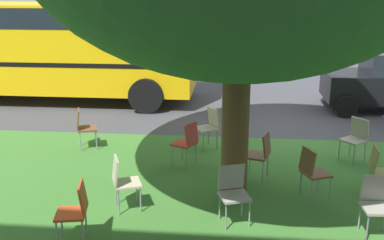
{
  "coord_description": "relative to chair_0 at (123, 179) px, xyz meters",
  "views": [
    {
      "loc": [
        1.24,
        10.5,
        3.49
      ],
      "look_at": [
        2.06,
        1.96,
        0.93
      ],
      "focal_mm": 43.41,
      "sensor_mm": 36.0,
      "label": 1
    }
  ],
  "objects": [
    {
      "name": "ground",
      "position": [
        -2.96,
        -3.93,
        -0.52
      ],
      "size": [
        80.0,
        80.0,
        0.0
      ],
      "primitive_type": "plane",
      "color": "#424247"
    },
    {
      "name": "grass_verge",
      "position": [
        -2.96,
        -0.73,
        -0.52
      ],
      "size": [
        48.0,
        6.0,
        0.01
      ],
      "primitive_type": "cube",
      "color": "#3D752D",
      "rests_on": "ground"
    },
    {
      "name": "chair_0",
      "position": [
        0.0,
        0.0,
        0.0
      ],
      "size": [
        0.54,
        0.54,
        0.88
      ],
      "color": "beige",
      "rests_on": "ground"
    },
    {
      "name": "chair_1",
      "position": [
        1.52,
        -2.71,
        0.0
      ],
      "size": [
        0.54,
        0.53,
        0.88
      ],
      "color": "brown",
      "rests_on": "ground"
    },
    {
      "name": "chair_2",
      "position": [
        -4.16,
        -2.52,
        0.0
      ],
      "size": [
        0.59,
        0.58,
        0.88
      ],
      "color": "#ADA393",
      "rests_on": "ground"
    },
    {
      "name": "chair_3",
      "position": [
        -1.73,
        0.22,
        0.0
      ],
      "size": [
        0.52,
        0.53,
        0.88
      ],
      "color": "#ADA393",
      "rests_on": "ground"
    },
    {
      "name": "chair_4",
      "position": [
        -4.14,
        -0.83,
        0.0
      ],
      "size": [
        0.45,
        0.45,
        0.88
      ],
      "color": "olive",
      "rests_on": "ground"
    },
    {
      "name": "chair_5",
      "position": [
        -1.17,
        -3.03,
        0.0
      ],
      "size": [
        0.58,
        0.58,
        0.88
      ],
      "color": "beige",
      "rests_on": "ground"
    },
    {
      "name": "chair_6",
      "position": [
        -3.75,
        0.41,
        0.0
      ],
      "size": [
        0.44,
        0.45,
        0.88
      ],
      "color": "#ADA393",
      "rests_on": "ground"
    },
    {
      "name": "chair_7",
      "position": [
        0.41,
        1.02,
        0.0
      ],
      "size": [
        0.49,
        0.49,
        0.88
      ],
      "color": "#C64C1E",
      "rests_on": "ground"
    },
    {
      "name": "chair_8",
      "position": [
        -3.02,
        -0.68,
        0.0
      ],
      "size": [
        0.55,
        0.54,
        0.88
      ],
      "color": "brown",
      "rests_on": "ground"
    },
    {
      "name": "chair_9",
      "position": [
        -2.21,
        -1.42,
        0.0
      ],
      "size": [
        0.53,
        0.52,
        0.88
      ],
      "color": "brown",
      "rests_on": "ground"
    },
    {
      "name": "chair_10",
      "position": [
        -0.81,
        -1.93,
        0.0
      ],
      "size": [
        0.56,
        0.56,
        0.88
      ],
      "color": "#B7332D",
      "rests_on": "ground"
    },
    {
      "name": "school_bus",
      "position": [
        4.72,
        -6.92,
        1.24
      ],
      "size": [
        10.4,
        2.8,
        2.88
      ],
      "color": "yellow",
      "rests_on": "ground"
    }
  ]
}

